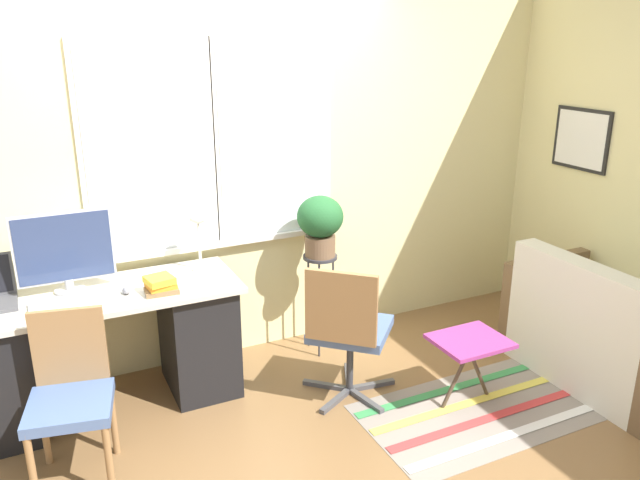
{
  "coord_description": "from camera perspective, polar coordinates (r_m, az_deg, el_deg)",
  "views": [
    {
      "loc": [
        -1.12,
        -3.23,
        2.18
      ],
      "look_at": [
        0.52,
        0.15,
        0.93
      ],
      "focal_mm": 35.0,
      "sensor_mm": 36.0,
      "label": 1
    }
  ],
  "objects": [
    {
      "name": "desk",
      "position": [
        3.97,
        -19.11,
        -9.37
      ],
      "size": [
        1.62,
        0.61,
        0.75
      ],
      "color": "beige",
      "rests_on": "ground_plane"
    },
    {
      "name": "keyboard",
      "position": [
        3.73,
        -21.91,
        -5.33
      ],
      "size": [
        0.42,
        0.15,
        0.02
      ],
      "color": "silver",
      "rests_on": "desk"
    },
    {
      "name": "monitor",
      "position": [
        3.83,
        -22.32,
        -0.93
      ],
      "size": [
        0.54,
        0.17,
        0.48
      ],
      "color": "silver",
      "rests_on": "desk"
    },
    {
      "name": "office_chair_swivel",
      "position": [
        3.81,
        2.54,
        -8.13
      ],
      "size": [
        0.64,
        0.64,
        0.91
      ],
      "rotation": [
        0.0,
        0.0,
        2.39
      ],
      "color": "#47474C",
      "rests_on": "ground_plane"
    },
    {
      "name": "wall_right_with_picture",
      "position": [
        5.01,
        23.17,
        7.45
      ],
      "size": [
        0.08,
        9.0,
        2.7
      ],
      "color": "beige",
      "rests_on": "ground_plane"
    },
    {
      "name": "couch_loveseat",
      "position": [
        4.5,
        24.34,
        -8.02
      ],
      "size": [
        0.73,
        1.2,
        0.85
      ],
      "rotation": [
        0.0,
        0.0,
        1.57
      ],
      "color": "silver",
      "rests_on": "ground_plane"
    },
    {
      "name": "plant_stand",
      "position": [
        4.32,
        0.02,
        -2.76
      ],
      "size": [
        0.24,
        0.24,
        0.72
      ],
      "color": "#333338",
      "rests_on": "ground_plane"
    },
    {
      "name": "folding_stool",
      "position": [
        3.91,
        13.53,
        -9.3
      ],
      "size": [
        0.43,
        0.36,
        0.44
      ],
      "color": "#93337A",
      "rests_on": "ground_plane"
    },
    {
      "name": "desk_lamp",
      "position": [
        3.95,
        -11.07,
        1.02
      ],
      "size": [
        0.12,
        0.12,
        0.37
      ],
      "color": "white",
      "rests_on": "desk"
    },
    {
      "name": "potted_plant",
      "position": [
        4.21,
        0.02,
        1.66
      ],
      "size": [
        0.32,
        0.32,
        0.42
      ],
      "color": "brown",
      "rests_on": "plant_stand"
    },
    {
      "name": "floor_rug_striped",
      "position": [
        4.01,
        13.94,
        -15.02
      ],
      "size": [
        1.36,
        0.81,
        0.01
      ],
      "color": "gray",
      "rests_on": "ground_plane"
    },
    {
      "name": "wall_back_with_window",
      "position": [
        4.16,
        -9.76,
        6.73
      ],
      "size": [
        9.0,
        0.12,
        2.7
      ],
      "color": "beige",
      "rests_on": "ground_plane"
    },
    {
      "name": "ground_plane",
      "position": [
        4.06,
        -5.83,
        -14.17
      ],
      "size": [
        14.0,
        14.0,
        0.0
      ],
      "primitive_type": "plane",
      "color": "brown"
    },
    {
      "name": "mouse",
      "position": [
        3.76,
        -17.3,
        -4.45
      ],
      "size": [
        0.04,
        0.07,
        0.04
      ],
      "color": "slate",
      "rests_on": "desk"
    },
    {
      "name": "book_stack",
      "position": [
        3.71,
        -14.38,
        -3.98
      ],
      "size": [
        0.2,
        0.18,
        0.1
      ],
      "color": "olive",
      "rests_on": "desk"
    },
    {
      "name": "desk_chair_wooden",
      "position": [
        3.44,
        -21.85,
        -12.86
      ],
      "size": [
        0.47,
        0.48,
        0.86
      ],
      "rotation": [
        0.0,
        0.0,
        -0.21
      ],
      "color": "olive",
      "rests_on": "ground_plane"
    }
  ]
}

